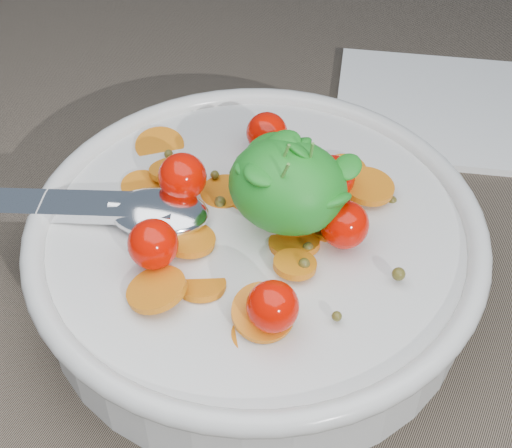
% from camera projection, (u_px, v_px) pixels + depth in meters
% --- Properties ---
extents(ground, '(6.00, 6.00, 0.00)m').
position_uv_depth(ground, '(248.00, 265.00, 0.55)').
color(ground, '#6E5F4E').
rests_on(ground, ground).
extents(bowl, '(0.32, 0.30, 0.13)m').
position_uv_depth(bowl, '(256.00, 249.00, 0.52)').
color(bowl, silver).
rests_on(bowl, ground).
extents(napkin, '(0.22, 0.20, 0.01)m').
position_uv_depth(napkin, '(440.00, 109.00, 0.68)').
color(napkin, white).
rests_on(napkin, ground).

